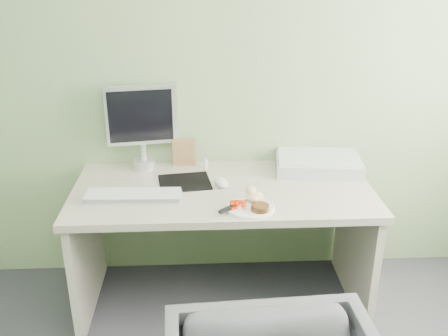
{
  "coord_description": "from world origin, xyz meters",
  "views": [
    {
      "loc": [
        -0.11,
        -0.79,
        1.87
      ],
      "look_at": [
        0.0,
        1.5,
        0.9
      ],
      "focal_mm": 40.0,
      "sensor_mm": 36.0,
      "label": 1
    }
  ],
  "objects_px": {
    "plate": "(251,208)",
    "desk": "(223,218)",
    "scanner": "(318,164)",
    "monitor": "(142,122)"
  },
  "relations": [
    {
      "from": "desk",
      "to": "scanner",
      "type": "xyz_separation_m",
      "value": [
        0.56,
        0.21,
        0.22
      ]
    },
    {
      "from": "desk",
      "to": "monitor",
      "type": "height_order",
      "value": "monitor"
    },
    {
      "from": "scanner",
      "to": "monitor",
      "type": "distance_m",
      "value": 1.04
    },
    {
      "from": "scanner",
      "to": "desk",
      "type": "bearing_deg",
      "value": -152.25
    },
    {
      "from": "scanner",
      "to": "monitor",
      "type": "height_order",
      "value": "monitor"
    },
    {
      "from": "scanner",
      "to": "monitor",
      "type": "xyz_separation_m",
      "value": [
        -1.01,
        0.1,
        0.24
      ]
    },
    {
      "from": "plate",
      "to": "monitor",
      "type": "relative_size",
      "value": 0.49
    },
    {
      "from": "scanner",
      "to": "monitor",
      "type": "relative_size",
      "value": 1.0
    },
    {
      "from": "plate",
      "to": "desk",
      "type": "bearing_deg",
      "value": 116.46
    },
    {
      "from": "desk",
      "to": "scanner",
      "type": "height_order",
      "value": "scanner"
    }
  ]
}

